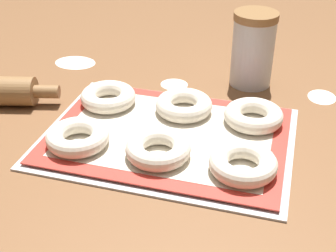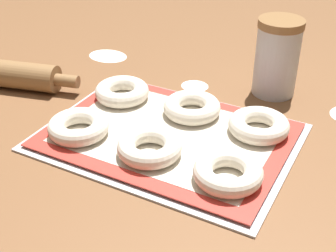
# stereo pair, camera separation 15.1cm
# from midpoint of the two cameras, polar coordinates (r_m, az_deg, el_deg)

# --- Properties ---
(ground_plane) EXTENTS (2.80, 2.80, 0.00)m
(ground_plane) POSITION_cam_midpoint_polar(r_m,az_deg,el_deg) (0.88, -5.72, -0.96)
(ground_plane) COLOR brown
(baking_tray) EXTENTS (0.45, 0.33, 0.01)m
(baking_tray) POSITION_cam_midpoint_polar(r_m,az_deg,el_deg) (0.85, -5.06, -1.59)
(baking_tray) COLOR silver
(baking_tray) RESTS_ON ground_plane
(baking_mat) EXTENTS (0.43, 0.31, 0.00)m
(baking_mat) POSITION_cam_midpoint_polar(r_m,az_deg,el_deg) (0.85, -5.08, -1.29)
(baking_mat) COLOR red
(baking_mat) RESTS_ON baking_tray
(bagel_front_left) EXTENTS (0.11, 0.11, 0.03)m
(bagel_front_left) POSITION_cam_midpoint_polar(r_m,az_deg,el_deg) (0.84, -16.10, -1.59)
(bagel_front_left) COLOR silver
(bagel_front_left) RESTS_ON baking_mat
(bagel_front_center) EXTENTS (0.11, 0.11, 0.03)m
(bagel_front_center) POSITION_cam_midpoint_polar(r_m,az_deg,el_deg) (0.78, -6.73, -3.10)
(bagel_front_center) COLOR silver
(bagel_front_center) RESTS_ON baking_mat
(bagel_front_right) EXTENTS (0.11, 0.11, 0.03)m
(bagel_front_right) POSITION_cam_midpoint_polar(r_m,az_deg,el_deg) (0.75, 3.48, -4.96)
(bagel_front_right) COLOR silver
(bagel_front_right) RESTS_ON baking_mat
(bagel_back_left) EXTENTS (0.11, 0.11, 0.03)m
(bagel_back_left) POSITION_cam_midpoint_polar(r_m,az_deg,el_deg) (0.95, -11.86, 3.27)
(bagel_back_left) COLOR silver
(bagel_back_left) RESTS_ON baking_mat
(bagel_back_center) EXTENTS (0.11, 0.11, 0.03)m
(bagel_back_center) POSITION_cam_midpoint_polar(r_m,az_deg,el_deg) (0.90, -2.82, 2.31)
(bagel_back_center) COLOR silver
(bagel_back_center) RESTS_ON baking_mat
(bagel_back_right) EXTENTS (0.11, 0.11, 0.03)m
(bagel_back_right) POSITION_cam_midpoint_polar(r_m,az_deg,el_deg) (0.87, 5.61, 1.00)
(bagel_back_right) COLOR silver
(bagel_back_right) RESTS_ON baking_mat
(flour_canister) EXTENTS (0.09, 0.09, 0.16)m
(flour_canister) POSITION_cam_midpoint_polar(r_m,az_deg,el_deg) (1.02, 6.15, 9.15)
(flour_canister) COLOR silver
(flour_canister) RESTS_ON ground_plane
(flour_patch_near) EXTENTS (0.06, 0.06, 0.00)m
(flour_patch_near) POSITION_cam_midpoint_polar(r_m,az_deg,el_deg) (1.04, -3.39, 4.95)
(flour_patch_near) COLOR white
(flour_patch_near) RESTS_ON ground_plane
(flour_patch_far) EXTENTS (0.06, 0.07, 0.00)m
(flour_patch_far) POSITION_cam_midpoint_polar(r_m,az_deg,el_deg) (1.02, 14.35, 3.29)
(flour_patch_far) COLOR white
(flour_patch_far) RESTS_ON ground_plane
(flour_patch_side) EXTENTS (0.10, 0.08, 0.00)m
(flour_patch_side) POSITION_cam_midpoint_polar(r_m,az_deg,el_deg) (1.19, -14.92, 7.38)
(flour_patch_side) COLOR white
(flour_patch_side) RESTS_ON ground_plane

